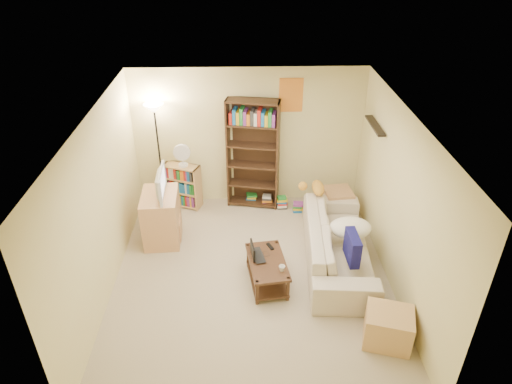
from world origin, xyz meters
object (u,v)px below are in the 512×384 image
side_table (337,203)px  sofa (338,243)px  short_bookshelf (183,186)px  coffee_table (267,269)px  mug (282,268)px  tv_stand (162,217)px  desk_fan (182,155)px  tabby_cat (315,187)px  television (157,183)px  laptop (262,255)px  floor_lamp (156,127)px  tall_bookshelf (253,152)px  end_cabinet (388,327)px

side_table → sofa: bearing=-100.4°
short_bookshelf → sofa: bearing=-12.5°
short_bookshelf → coffee_table: bearing=-35.1°
mug → tv_stand: bearing=143.8°
desk_fan → coffee_table: bearing=-57.0°
desk_fan → tabby_cat: bearing=-18.1°
sofa → desk_fan: desk_fan is taller
desk_fan → side_table: bearing=-8.8°
coffee_table → television: size_ratio=1.30×
desk_fan → laptop: bearing=-57.0°
television → laptop: bearing=-125.9°
television → desk_fan: television is taller
mug → floor_lamp: floor_lamp is taller
television → desk_fan: size_ratio=1.75×
sofa → short_bookshelf: 3.03m
tv_stand → short_bookshelf: (0.23, 1.02, -0.01)m
tall_bookshelf → end_cabinet: bearing=-53.1°
tabby_cat → end_cabinet: 2.62m
desk_fan → floor_lamp: floor_lamp is taller
television → side_table: bearing=-82.3°
short_bookshelf → end_cabinet: size_ratio=1.46×
coffee_table → television: television is taller
tall_bookshelf → side_table: size_ratio=3.80×
sofa → mug: 1.13m
side_table → tabby_cat: bearing=-146.1°
coffee_table → side_table: 2.15m
desk_fan → floor_lamp: size_ratio=0.22×
sofa → floor_lamp: floor_lamp is taller
laptop → desk_fan: (-1.30, 2.00, 0.64)m
coffee_table → desk_fan: size_ratio=2.27×
tabby_cat → short_bookshelf: bearing=161.3°
tabby_cat → coffee_table: 1.71m
tv_stand → tabby_cat: bearing=2.7°
side_table → floor_lamp: bearing=171.6°
tv_stand → tall_bookshelf: tall_bookshelf is taller
television → tabby_cat: bearing=-87.3°
tv_stand → side_table: 3.03m
tabby_cat → short_bookshelf: tabby_cat is taller
tabby_cat → tv_stand: (-2.51, -0.25, -0.37)m
tv_stand → tall_bookshelf: size_ratio=0.42×
sofa → tabby_cat: 1.05m
tv_stand → side_table: bearing=7.7°
short_bookshelf → tv_stand: bearing=-81.3°
sofa → tv_stand: tv_stand is taller
floor_lamp → television: bearing=-83.4°
tabby_cat → tall_bookshelf: tall_bookshelf is taller
tall_bookshelf → side_table: 1.73m
television → tall_bookshelf: bearing=-58.9°
laptop → mug: (0.26, -0.33, 0.03)m
mug → television: (-1.84, 1.35, 0.60)m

